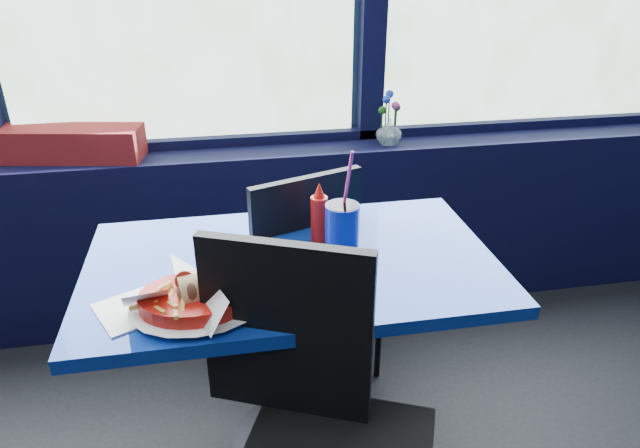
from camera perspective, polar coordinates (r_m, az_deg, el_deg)
The scene contains 10 objects.
window_sill at distance 2.61m, azimuth -11.80°, elevation -1.30°, with size 5.00×0.26×0.80m, color black.
near_table at distance 1.78m, azimuth -2.71°, elevation -8.70°, with size 1.20×0.70×0.75m.
chair_near_front at distance 1.45m, azimuth -0.53°, elevation -18.70°, with size 0.59×0.59×0.99m.
chair_near_back at distance 2.09m, azimuth -0.69°, elevation -4.12°, with size 0.53×0.53×0.92m.
planter_box at distance 2.53m, azimuth -24.60°, elevation 7.34°, with size 0.65×0.16×0.13m, color maroon.
flower_vase at distance 2.49m, azimuth 6.92°, elevation 9.46°, with size 0.12×0.12×0.23m.
food_basket at distance 1.49m, azimuth -12.07°, elevation -7.07°, with size 0.33×0.33×0.11m.
ketchup_bottle at distance 1.75m, azimuth -0.08°, elevation 0.84°, with size 0.05×0.05×0.20m.
soda_cup at distance 1.68m, azimuth 2.22°, elevation -0.44°, with size 0.10×0.10×0.34m.
napkin at distance 1.55m, azimuth -18.16°, elevation -8.11°, with size 0.17×0.17×0.00m, color white.
Camera 1 is at (0.12, 0.56, 1.60)m, focal length 32.00 mm.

